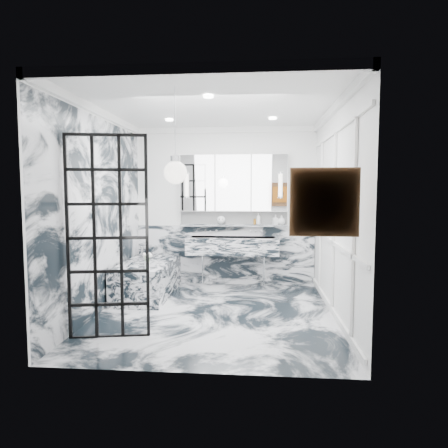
# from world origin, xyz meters

# --- Properties ---
(floor) EXTENTS (3.60, 3.60, 0.00)m
(floor) POSITION_xyz_m (0.00, 0.00, 0.00)
(floor) COLOR silver
(floor) RESTS_ON ground
(ceiling) EXTENTS (3.60, 3.60, 0.00)m
(ceiling) POSITION_xyz_m (0.00, 0.00, 2.80)
(ceiling) COLOR white
(ceiling) RESTS_ON wall_back
(wall_back) EXTENTS (3.60, 0.00, 3.60)m
(wall_back) POSITION_xyz_m (0.00, 1.80, 1.40)
(wall_back) COLOR white
(wall_back) RESTS_ON floor
(wall_front) EXTENTS (3.60, 0.00, 3.60)m
(wall_front) POSITION_xyz_m (0.00, -1.80, 1.40)
(wall_front) COLOR white
(wall_front) RESTS_ON floor
(wall_left) EXTENTS (0.00, 3.60, 3.60)m
(wall_left) POSITION_xyz_m (-1.60, 0.00, 1.40)
(wall_left) COLOR white
(wall_left) RESTS_ON floor
(wall_right) EXTENTS (0.00, 3.60, 3.60)m
(wall_right) POSITION_xyz_m (1.60, 0.00, 1.40)
(wall_right) COLOR white
(wall_right) RESTS_ON floor
(marble_clad_back) EXTENTS (3.18, 0.05, 1.05)m
(marble_clad_back) POSITION_xyz_m (0.00, 1.78, 0.53)
(marble_clad_back) COLOR silver
(marble_clad_back) RESTS_ON floor
(marble_clad_left) EXTENTS (0.02, 3.56, 2.68)m
(marble_clad_left) POSITION_xyz_m (-1.59, 0.00, 1.34)
(marble_clad_left) COLOR silver
(marble_clad_left) RESTS_ON floor
(panel_molding) EXTENTS (0.03, 3.40, 2.30)m
(panel_molding) POSITION_xyz_m (1.58, 0.00, 1.30)
(panel_molding) COLOR white
(panel_molding) RESTS_ON floor
(soap_bottle_a) EXTENTS (0.10, 0.10, 0.20)m
(soap_bottle_a) POSITION_xyz_m (0.60, 1.71, 1.19)
(soap_bottle_a) COLOR #8C5919
(soap_bottle_a) RESTS_ON ledge
(soap_bottle_b) EXTENTS (0.10, 0.10, 0.18)m
(soap_bottle_b) POSITION_xyz_m (0.89, 1.71, 1.18)
(soap_bottle_b) COLOR #4C4C51
(soap_bottle_b) RESTS_ON ledge
(soap_bottle_c) EXTENTS (0.17, 0.17, 0.17)m
(soap_bottle_c) POSITION_xyz_m (1.00, 1.71, 1.17)
(soap_bottle_c) COLOR silver
(soap_bottle_c) RESTS_ON ledge
(face_pot) EXTENTS (0.15, 0.15, 0.15)m
(face_pot) POSITION_xyz_m (-0.06, 1.71, 1.17)
(face_pot) COLOR white
(face_pot) RESTS_ON ledge
(amber_bottle) EXTENTS (0.04, 0.04, 0.10)m
(amber_bottle) POSITION_xyz_m (0.53, 1.71, 1.14)
(amber_bottle) COLOR #8C5919
(amber_bottle) RESTS_ON ledge
(flower_vase) EXTENTS (0.07, 0.07, 0.12)m
(flower_vase) POSITION_xyz_m (-1.01, 0.26, 0.61)
(flower_vase) COLOR silver
(flower_vase) RESTS_ON bathtub
(crittall_door) EXTENTS (0.87, 0.20, 2.30)m
(crittall_door) POSITION_xyz_m (-1.11, -0.97, 1.15)
(crittall_door) COLOR black
(crittall_door) RESTS_ON floor
(artwork) EXTENTS (0.50, 0.05, 0.50)m
(artwork) POSITION_xyz_m (1.17, -1.76, 1.59)
(artwork) COLOR #B65C12
(artwork) RESTS_ON wall_front
(pendant_light) EXTENTS (0.24, 0.24, 0.24)m
(pendant_light) POSITION_xyz_m (-0.27, -1.22, 1.87)
(pendant_light) COLOR white
(pendant_light) RESTS_ON ceiling
(trough_sink) EXTENTS (1.60, 0.45, 0.30)m
(trough_sink) POSITION_xyz_m (0.15, 1.55, 0.73)
(trough_sink) COLOR silver
(trough_sink) RESTS_ON wall_back
(ledge) EXTENTS (1.90, 0.14, 0.04)m
(ledge) POSITION_xyz_m (0.15, 1.72, 1.07)
(ledge) COLOR silver
(ledge) RESTS_ON wall_back
(subway_tile) EXTENTS (1.90, 0.03, 0.23)m
(subway_tile) POSITION_xyz_m (0.15, 1.78, 1.21)
(subway_tile) COLOR white
(subway_tile) RESTS_ON wall_back
(mirror_cabinet) EXTENTS (1.90, 0.16, 1.00)m
(mirror_cabinet) POSITION_xyz_m (0.15, 1.73, 1.82)
(mirror_cabinet) COLOR white
(mirror_cabinet) RESTS_ON wall_back
(sconce_left) EXTENTS (0.07, 0.07, 0.40)m
(sconce_left) POSITION_xyz_m (-0.67, 1.63, 1.78)
(sconce_left) COLOR white
(sconce_left) RESTS_ON mirror_cabinet
(sconce_right) EXTENTS (0.07, 0.07, 0.40)m
(sconce_right) POSITION_xyz_m (0.97, 1.63, 1.78)
(sconce_right) COLOR white
(sconce_right) RESTS_ON mirror_cabinet
(bathtub) EXTENTS (0.75, 1.65, 0.55)m
(bathtub) POSITION_xyz_m (-1.18, 0.90, 0.28)
(bathtub) COLOR silver
(bathtub) RESTS_ON floor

